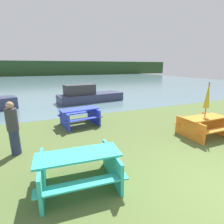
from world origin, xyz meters
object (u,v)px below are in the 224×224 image
at_px(picnic_table_orange, 204,124).
at_px(boat, 88,95).
at_px(umbrella_gold, 208,96).
at_px(person, 13,129).
at_px(picnic_table_teal, 79,167).
at_px(picnic_table_blue, 80,115).

relative_size(picnic_table_orange, boat, 0.34).
distance_m(picnic_table_orange, umbrella_gold, 1.13).
xyz_separation_m(picnic_table_orange, boat, (-2.31, 8.33, 0.03)).
relative_size(picnic_table_orange, umbrella_gold, 0.83).
distance_m(picnic_table_orange, person, 6.78).
bearing_deg(person, umbrella_gold, -10.53).
relative_size(picnic_table_teal, boat, 0.39).
xyz_separation_m(picnic_table_blue, umbrella_gold, (4.17, -3.20, 1.12)).
distance_m(picnic_table_blue, umbrella_gold, 5.37).
height_order(picnic_table_blue, umbrella_gold, umbrella_gold).
bearing_deg(umbrella_gold, picnic_table_teal, -169.00).
bearing_deg(picnic_table_blue, picnic_table_orange, -37.48).
xyz_separation_m(umbrella_gold, person, (-6.66, 1.24, -0.75)).
xyz_separation_m(picnic_table_teal, umbrella_gold, (5.18, 1.01, 1.12)).
bearing_deg(picnic_table_blue, umbrella_gold, -37.48).
bearing_deg(person, picnic_table_orange, -10.53).
height_order(picnic_table_teal, boat, boat).
relative_size(picnic_table_orange, person, 1.04).
bearing_deg(boat, picnic_table_orange, -81.44).
xyz_separation_m(picnic_table_orange, person, (-6.66, 1.24, 0.39)).
height_order(picnic_table_blue, person, person).
bearing_deg(picnic_table_orange, person, 169.47).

